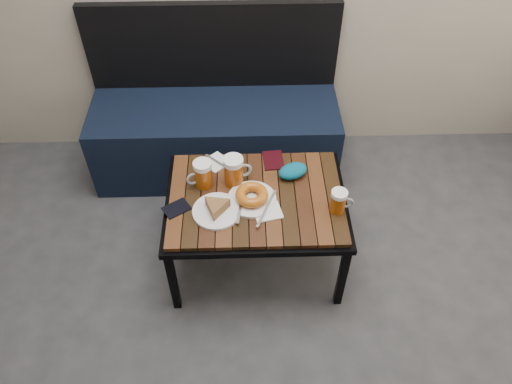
{
  "coord_description": "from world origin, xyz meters",
  "views": [
    {
      "loc": [
        0.09,
        -0.52,
        2.16
      ],
      "look_at": [
        0.13,
        1.04,
        0.5
      ],
      "focal_mm": 35.0,
      "sensor_mm": 36.0,
      "label": 1
    }
  ],
  "objects_px": {
    "beer_mug_left": "(203,174)",
    "plate_pie": "(216,209)",
    "cafe_table": "(256,203)",
    "plate_bagel": "(252,197)",
    "passport_navy": "(176,208)",
    "beer_mug_centre": "(234,171)",
    "passport_burgundy": "(273,160)",
    "beer_mug_right": "(339,201)",
    "bench": "(216,130)",
    "knit_pouch": "(293,171)"
  },
  "relations": [
    {
      "from": "plate_pie",
      "to": "plate_bagel",
      "type": "height_order",
      "value": "same"
    },
    {
      "from": "plate_bagel",
      "to": "passport_burgundy",
      "type": "height_order",
      "value": "plate_bagel"
    },
    {
      "from": "plate_pie",
      "to": "passport_navy",
      "type": "relative_size",
      "value": 1.9
    },
    {
      "from": "beer_mug_left",
      "to": "passport_navy",
      "type": "xyz_separation_m",
      "value": [
        -0.12,
        -0.15,
        -0.07
      ]
    },
    {
      "from": "cafe_table",
      "to": "plate_bagel",
      "type": "relative_size",
      "value": 2.93
    },
    {
      "from": "passport_navy",
      "to": "plate_bagel",
      "type": "bearing_deg",
      "value": 63.55
    },
    {
      "from": "beer_mug_centre",
      "to": "beer_mug_right",
      "type": "bearing_deg",
      "value": -39.51
    },
    {
      "from": "bench",
      "to": "cafe_table",
      "type": "relative_size",
      "value": 1.67
    },
    {
      "from": "bench",
      "to": "plate_bagel",
      "type": "height_order",
      "value": "bench"
    },
    {
      "from": "bench",
      "to": "passport_burgundy",
      "type": "bearing_deg",
      "value": -57.79
    },
    {
      "from": "beer_mug_centre",
      "to": "cafe_table",
      "type": "bearing_deg",
      "value": -61.09
    },
    {
      "from": "knit_pouch",
      "to": "beer_mug_centre",
      "type": "bearing_deg",
      "value": -172.9
    },
    {
      "from": "plate_pie",
      "to": "beer_mug_right",
      "type": "bearing_deg",
      "value": -0.23
    },
    {
      "from": "plate_bagel",
      "to": "knit_pouch",
      "type": "xyz_separation_m",
      "value": [
        0.2,
        0.16,
        0.01
      ]
    },
    {
      "from": "beer_mug_centre",
      "to": "beer_mug_right",
      "type": "relative_size",
      "value": 1.29
    },
    {
      "from": "bench",
      "to": "beer_mug_centre",
      "type": "xyz_separation_m",
      "value": [
        0.12,
        -0.63,
        0.27
      ]
    },
    {
      "from": "passport_burgundy",
      "to": "bench",
      "type": "bearing_deg",
      "value": 118.4
    },
    {
      "from": "plate_bagel",
      "to": "beer_mug_centre",
      "type": "bearing_deg",
      "value": 122.73
    },
    {
      "from": "beer_mug_left",
      "to": "knit_pouch",
      "type": "bearing_deg",
      "value": 165.36
    },
    {
      "from": "beer_mug_right",
      "to": "plate_bagel",
      "type": "bearing_deg",
      "value": 171.92
    },
    {
      "from": "passport_burgundy",
      "to": "beer_mug_right",
      "type": "bearing_deg",
      "value": -54.52
    },
    {
      "from": "bench",
      "to": "cafe_table",
      "type": "bearing_deg",
      "value": -73.46
    },
    {
      "from": "beer_mug_left",
      "to": "knit_pouch",
      "type": "distance_m",
      "value": 0.43
    },
    {
      "from": "cafe_table",
      "to": "bench",
      "type": "bearing_deg",
      "value": 106.54
    },
    {
      "from": "beer_mug_centre",
      "to": "passport_burgundy",
      "type": "relative_size",
      "value": 1.11
    },
    {
      "from": "beer_mug_left",
      "to": "beer_mug_right",
      "type": "bearing_deg",
      "value": 142.79
    },
    {
      "from": "plate_pie",
      "to": "passport_navy",
      "type": "height_order",
      "value": "plate_pie"
    },
    {
      "from": "beer_mug_left",
      "to": "plate_pie",
      "type": "relative_size",
      "value": 0.63
    },
    {
      "from": "beer_mug_right",
      "to": "plate_bagel",
      "type": "height_order",
      "value": "beer_mug_right"
    },
    {
      "from": "passport_burgundy",
      "to": "beer_mug_left",
      "type": "bearing_deg",
      "value": -159.34
    },
    {
      "from": "passport_navy",
      "to": "bench",
      "type": "bearing_deg",
      "value": 136.46
    },
    {
      "from": "knit_pouch",
      "to": "bench",
      "type": "bearing_deg",
      "value": 123.55
    },
    {
      "from": "beer_mug_right",
      "to": "plate_pie",
      "type": "bearing_deg",
      "value": -178.32
    },
    {
      "from": "plate_bagel",
      "to": "passport_navy",
      "type": "relative_size",
      "value": 2.5
    },
    {
      "from": "passport_burgundy",
      "to": "knit_pouch",
      "type": "xyz_separation_m",
      "value": [
        0.09,
        -0.11,
        0.03
      ]
    },
    {
      "from": "passport_navy",
      "to": "passport_burgundy",
      "type": "relative_size",
      "value": 0.85
    },
    {
      "from": "passport_burgundy",
      "to": "cafe_table",
      "type": "bearing_deg",
      "value": -115.22
    },
    {
      "from": "bench",
      "to": "plate_pie",
      "type": "relative_size",
      "value": 6.43
    },
    {
      "from": "cafe_table",
      "to": "plate_pie",
      "type": "height_order",
      "value": "plate_pie"
    },
    {
      "from": "bench",
      "to": "passport_navy",
      "type": "distance_m",
      "value": 0.83
    },
    {
      "from": "cafe_table",
      "to": "plate_pie",
      "type": "bearing_deg",
      "value": -152.62
    },
    {
      "from": "beer_mug_centre",
      "to": "passport_navy",
      "type": "bearing_deg",
      "value": -165.54
    },
    {
      "from": "bench",
      "to": "plate_pie",
      "type": "distance_m",
      "value": 0.85
    },
    {
      "from": "bench",
      "to": "knit_pouch",
      "type": "xyz_separation_m",
      "value": [
        0.39,
        -0.59,
        0.23
      ]
    },
    {
      "from": "beer_mug_centre",
      "to": "passport_navy",
      "type": "xyz_separation_m",
      "value": [
        -0.26,
        -0.16,
        -0.07
      ]
    },
    {
      "from": "cafe_table",
      "to": "beer_mug_left",
      "type": "height_order",
      "value": "beer_mug_left"
    },
    {
      "from": "bench",
      "to": "beer_mug_right",
      "type": "bearing_deg",
      "value": -54.77
    },
    {
      "from": "bench",
      "to": "cafe_table",
      "type": "height_order",
      "value": "bench"
    },
    {
      "from": "cafe_table",
      "to": "passport_navy",
      "type": "height_order",
      "value": "passport_navy"
    },
    {
      "from": "bench",
      "to": "beer_mug_centre",
      "type": "height_order",
      "value": "bench"
    }
  ]
}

